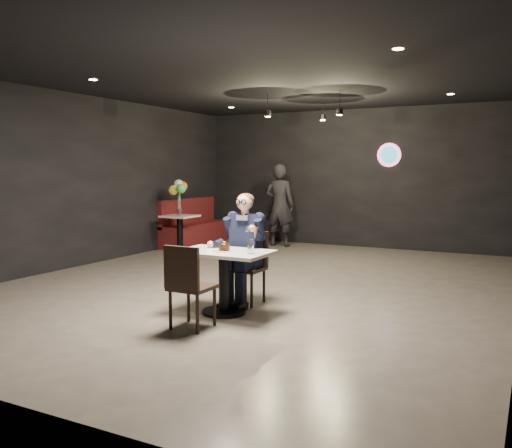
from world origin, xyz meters
The scene contains 17 objects.
floor centered at (0.00, 0.00, 0.00)m, with size 9.00×9.00×0.00m, color gray.
wall_sign centered at (0.80, 4.47, 2.00)m, with size 0.50×0.06×0.50m, color pink, non-canonical shape.
pendant_lights centered at (0.00, 2.00, 2.88)m, with size 1.40×1.20×0.36m, color black.
main_table centered at (0.38, -1.65, 0.38)m, with size 1.10×0.70×0.75m, color white.
chair_far centered at (0.38, -1.10, 0.46)m, with size 0.42×0.46×0.92m, color black.
chair_near centered at (0.38, -2.30, 0.46)m, with size 0.42×0.46×0.92m, color black.
seated_man centered at (0.38, -1.10, 0.72)m, with size 0.60×0.80×1.44m, color black.
dessert_plate centered at (0.41, -1.70, 0.76)m, with size 0.24×0.24×0.01m, color white.
cake_slice centered at (0.42, -1.71, 0.80)m, with size 0.11×0.09×0.08m, color black.
mint_leaf centered at (0.43, -1.75, 0.84)m, with size 0.07×0.04×0.01m, color #37902F.
sundae_glass centered at (0.77, -1.71, 0.83)m, with size 0.07×0.07×0.16m, color silver.
wafer_cone centered at (0.83, -1.71, 0.99)m, with size 0.06×0.06×0.12m, color tan.
booth_bench centered at (-3.25, 3.15, 0.52)m, with size 0.52×2.08×1.04m, color #4C1110.
side_table centered at (-2.95, 2.15, 0.40)m, with size 0.63×0.63×0.79m, color white.
balloon_vase centered at (-2.95, 2.15, 0.82)m, with size 0.10×0.10×0.15m, color silver.
balloon_bunch centered at (-2.95, 2.15, 1.20)m, with size 0.37×0.37×0.61m, color yellow.
passerby centered at (-1.42, 3.78, 0.91)m, with size 0.66×0.44×1.82m, color black.
Camera 1 is at (3.60, -7.04, 1.70)m, focal length 38.00 mm.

